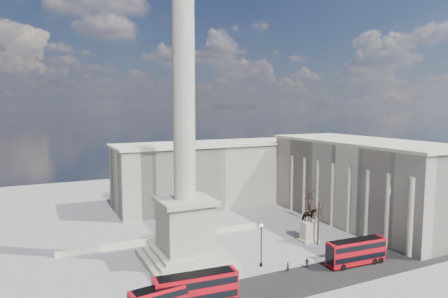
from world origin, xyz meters
name	(u,v)px	position (x,y,z in m)	size (l,w,h in m)	color
ground	(197,272)	(0.00, 0.00, 0.00)	(180.00, 180.00, 0.00)	gray
asphalt_road	(255,291)	(5.00, -10.00, 0.00)	(120.00, 9.00, 0.01)	black
nelsons_column	(185,186)	(0.00, 5.00, 12.92)	(14.00, 14.00, 49.85)	#A49D88
balustrade_wall	(166,239)	(0.00, 16.00, 0.55)	(40.00, 0.60, 1.10)	beige
building_east	(364,181)	(45.00, 10.00, 9.32)	(19.00, 46.00, 18.60)	beige
building_northeast	(210,173)	(20.00, 40.00, 8.32)	(51.00, 17.00, 16.60)	beige
red_bus_b	(196,290)	(-4.17, -10.46, 2.37)	(11.30, 3.37, 4.52)	#AF0814
red_bus_c	(356,252)	(24.91, -8.85, 2.25)	(10.72, 3.07, 4.30)	#AF0814
victorian_lamp	(261,241)	(10.35, -2.60, 4.23)	(0.62, 0.62, 7.18)	black
equestrian_statue	(309,228)	(25.02, 3.92, 2.60)	(3.59, 2.69, 7.58)	beige
bare_tree_near	(319,209)	(25.47, 1.70, 6.87)	(1.99, 1.99, 8.73)	#332319
bare_tree_mid	(364,208)	(36.82, 1.63, 5.93)	(1.99, 1.99, 7.53)	#332319
bare_tree_far	(309,193)	(33.72, 15.15, 6.45)	(2.00, 2.00, 8.19)	#332319
pedestrian_walking	(288,267)	(12.95, -6.50, 0.83)	(0.60, 0.40, 1.66)	#212427
pedestrian_standing	(369,250)	(30.23, -6.50, 0.81)	(0.79, 0.61, 1.62)	#212427
pedestrian_crossing	(307,263)	(16.78, -6.40, 0.85)	(1.00, 0.42, 1.71)	#212427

